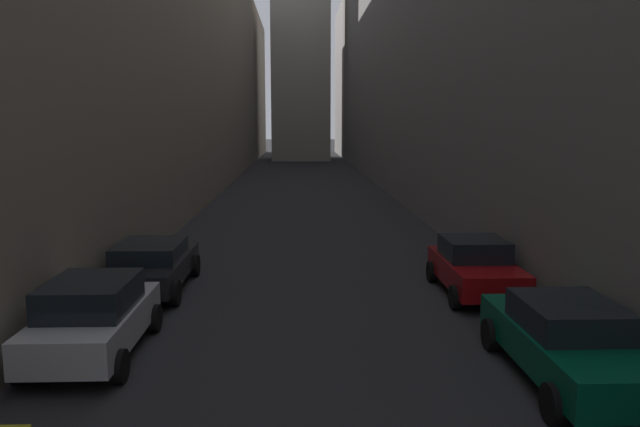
# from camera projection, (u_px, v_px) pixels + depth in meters

# --- Properties ---
(ground_plane) EXTENTS (264.00, 264.00, 0.00)m
(ground_plane) POSITION_uv_depth(u_px,v_px,m) (304.00, 190.00, 41.36)
(ground_plane) COLOR #232326
(building_block_left) EXTENTS (11.00, 108.00, 18.88)m
(building_block_left) POSITION_uv_depth(u_px,v_px,m) (143.00, 52.00, 41.54)
(building_block_left) COLOR #756B5B
(building_block_left) RESTS_ON ground
(building_block_right) EXTENTS (13.24, 108.00, 20.72)m
(building_block_right) POSITION_uv_depth(u_px,v_px,m) (475.00, 40.00, 42.23)
(building_block_right) COLOR slate
(building_block_right) RESTS_ON ground
(parked_car_left_third) EXTENTS (1.92, 3.90, 1.57)m
(parked_car_left_third) POSITION_uv_depth(u_px,v_px,m) (94.00, 317.00, 11.85)
(parked_car_left_third) COLOR #B7B7BC
(parked_car_left_third) RESTS_ON ground
(parked_car_left_far) EXTENTS (2.05, 4.43, 1.36)m
(parked_car_left_far) POSITION_uv_depth(u_px,v_px,m) (152.00, 265.00, 16.54)
(parked_car_left_far) COLOR black
(parked_car_left_far) RESTS_ON ground
(parked_car_right_third) EXTENTS (1.95, 4.50, 1.47)m
(parked_car_right_third) POSITION_uv_depth(u_px,v_px,m) (567.00, 340.00, 10.69)
(parked_car_right_third) COLOR #05472D
(parked_car_right_third) RESTS_ON ground
(parked_car_right_far) EXTENTS (1.97, 3.91, 1.49)m
(parked_car_right_far) POSITION_uv_depth(u_px,v_px,m) (475.00, 266.00, 16.24)
(parked_car_right_far) COLOR maroon
(parked_car_right_far) RESTS_ON ground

